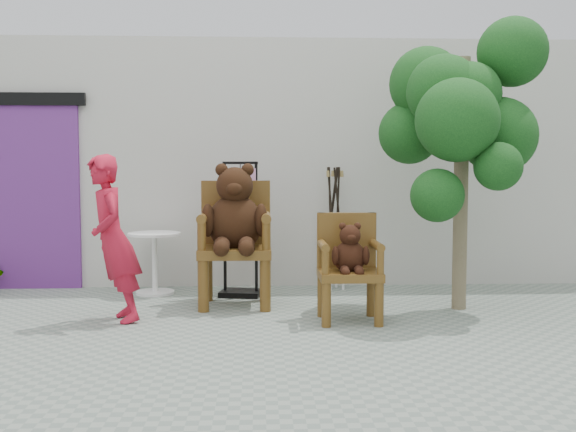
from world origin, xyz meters
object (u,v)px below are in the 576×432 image
object	(u,v)px
cafe_table	(155,256)
display_stand	(241,244)
person	(114,239)
chair_big	(235,224)
stool_bucket	(334,236)
chair_small	(349,259)
tree	(460,110)

from	to	relation	value
cafe_table	display_stand	bearing A→B (deg)	-9.80
person	cafe_table	distance (m)	1.45
chair_big	display_stand	world-z (taller)	display_stand
person	display_stand	xyz separation A→B (m)	(1.15, 1.23, -0.20)
chair_big	display_stand	distance (m)	0.59
stool_bucket	display_stand	bearing A→B (deg)	-161.48
cafe_table	person	bearing A→B (deg)	-96.60
chair_small	person	distance (m)	2.22
stool_bucket	tree	distance (m)	2.15
chair_small	person	bearing A→B (deg)	179.28
display_stand	stool_bucket	size ratio (longest dim) A/B	1.04
chair_big	stool_bucket	bearing A→B (deg)	37.91
chair_small	stool_bucket	xyz separation A→B (m)	(0.04, 1.63, 0.06)
display_stand	tree	distance (m)	2.78
chair_big	display_stand	xyz separation A→B (m)	(0.04, 0.52, -0.27)
cafe_table	display_stand	world-z (taller)	display_stand
chair_big	cafe_table	size ratio (longest dim) A/B	2.12
chair_small	stool_bucket	distance (m)	1.63
display_stand	chair_big	bearing A→B (deg)	-84.59
chair_small	tree	distance (m)	1.90
person	stool_bucket	xyz separation A→B (m)	(2.24, 1.60, -0.14)
chair_small	display_stand	xyz separation A→B (m)	(-1.06, 1.26, -0.00)
chair_big	tree	bearing A→B (deg)	-8.06
cafe_table	stool_bucket	bearing A→B (deg)	5.37
person	display_stand	size ratio (longest dim) A/B	1.03
chair_small	stool_bucket	size ratio (longest dim) A/B	0.70
chair_small	stool_bucket	world-z (taller)	stool_bucket
display_stand	tree	xyz separation A→B (m)	(2.22, -0.84, 1.44)
person	cafe_table	xyz separation A→B (m)	(0.16, 1.40, -0.34)
person	stool_bucket	bearing A→B (deg)	102.18
chair_big	stool_bucket	size ratio (longest dim) A/B	1.03
chair_big	chair_small	distance (m)	1.35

